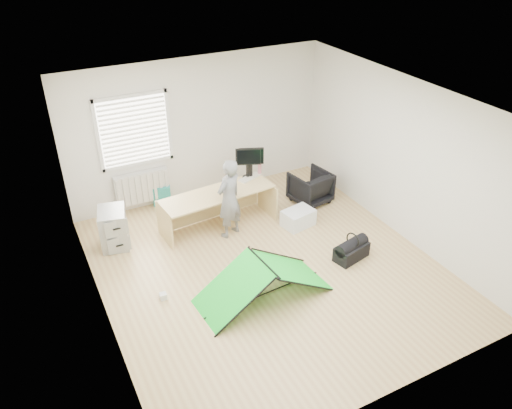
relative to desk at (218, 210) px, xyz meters
name	(u,v)px	position (x,y,z in m)	size (l,w,h in m)	color
ground	(268,267)	(0.20, -1.45, -0.34)	(5.50, 5.50, 0.00)	tan
back_wall	(198,129)	(0.20, 1.30, 1.01)	(5.00, 0.02, 2.70)	silver
window	(134,131)	(-1.00, 1.26, 1.21)	(1.20, 0.06, 1.20)	silver
radiator	(142,187)	(-1.00, 1.22, 0.11)	(1.00, 0.12, 0.60)	silver
desk	(218,210)	(0.00, 0.00, 0.00)	(2.00, 0.64, 0.68)	tan
filing_cabinet	(114,228)	(-1.77, 0.28, -0.01)	(0.43, 0.57, 0.67)	#989B9D
monitor_left	(248,167)	(0.71, 0.27, 0.55)	(0.45, 0.10, 0.43)	black
monitor_right	(251,166)	(0.78, 0.27, 0.55)	(0.44, 0.10, 0.42)	black
keyboard	(250,177)	(0.74, 0.24, 0.35)	(0.47, 0.16, 0.02)	beige
thermos	(260,169)	(0.97, 0.28, 0.46)	(0.07, 0.07, 0.24)	#B0626D
office_chair	(310,187)	(1.91, -0.01, -0.03)	(0.67, 0.69, 0.62)	black
person	(229,199)	(0.07, -0.32, 0.37)	(0.52, 0.34, 1.42)	slate
kite	(263,279)	(-0.17, -1.99, -0.04)	(1.94, 0.85, 0.60)	#14D92C
storage_crate	(298,218)	(1.27, -0.62, -0.19)	(0.54, 0.38, 0.30)	white
tote_bag	(162,196)	(-0.66, 1.18, -0.15)	(0.33, 0.14, 0.39)	teal
laptop_bag	(247,286)	(-0.36, -1.85, -0.20)	(0.38, 0.11, 0.29)	black
white_box	(163,296)	(-1.50, -1.40, -0.29)	(0.10, 0.10, 0.10)	silver
duffel_bag	(351,252)	(1.52, -1.85, -0.21)	(0.58, 0.30, 0.25)	black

